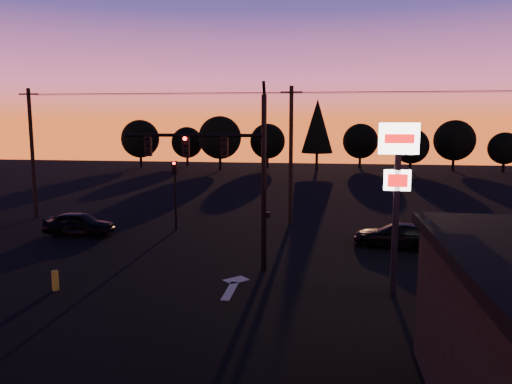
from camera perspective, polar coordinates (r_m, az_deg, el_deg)
ground at (r=19.91m, az=-4.98°, el=-12.09°), size 120.00×120.00×0.00m
lane_arrow at (r=21.34m, az=-2.63°, el=-10.61°), size 1.20×3.10×0.01m
traffic_signal_mast at (r=22.66m, az=-3.11°, el=3.28°), size 6.79×0.52×8.58m
secondary_signal at (r=31.32m, az=-9.25°, el=0.79°), size 0.30×0.31×4.35m
pylon_sign at (r=19.94m, az=15.87°, el=2.20°), size 1.50×0.28×6.80m
utility_pole_0 at (r=38.09m, az=-24.20°, el=4.12°), size 1.40×0.26×9.00m
utility_pole_1 at (r=32.32m, az=4.00°, el=4.20°), size 1.40×0.26×9.00m
power_wires at (r=32.27m, az=4.08°, el=11.26°), size 36.00×1.22×0.07m
bollard at (r=22.22m, az=-21.96°, el=-9.36°), size 0.27×0.27×0.82m
tree_0 at (r=73.10m, az=-13.09°, el=5.94°), size 5.36×5.36×6.74m
tree_1 at (r=74.07m, az=-7.88°, el=5.62°), size 4.54×4.54×5.71m
tree_2 at (r=67.72m, az=-4.15°, el=6.22°), size 5.77×5.78×7.26m
tree_3 at (r=70.71m, az=1.33°, el=5.82°), size 4.95×4.95×6.22m
tree_4 at (r=67.17m, az=7.02°, el=7.49°), size 4.18×4.18×9.50m
tree_5 at (r=72.38m, az=11.85°, el=5.71°), size 4.95×4.95×6.22m
tree_6 at (r=67.11m, az=17.31°, el=5.04°), size 4.54×4.54×5.71m
tree_7 at (r=71.21m, az=21.73°, el=5.50°), size 5.36×5.36×6.74m
tree_8 at (r=71.94m, az=26.54°, el=4.49°), size 4.12×4.12×5.19m
car_left at (r=31.75m, az=-19.55°, el=-3.43°), size 4.19×1.74×1.42m
car_right at (r=28.21m, az=15.71°, el=-4.79°), size 4.93×3.02×1.34m
suv_parked at (r=18.37m, az=27.20°, el=-12.55°), size 4.04×5.39×1.36m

